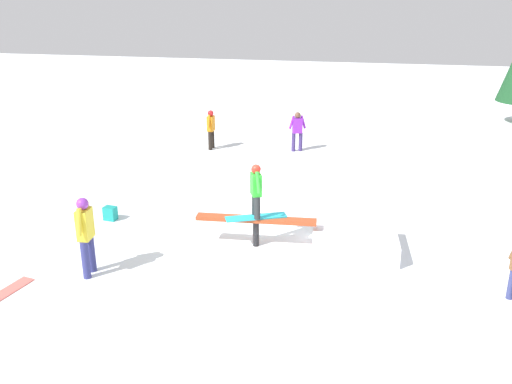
{
  "coord_description": "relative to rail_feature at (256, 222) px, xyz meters",
  "views": [
    {
      "loc": [
        -2.17,
        11.25,
        5.59
      ],
      "look_at": [
        0.0,
        0.0,
        1.27
      ],
      "focal_mm": 40.0,
      "sensor_mm": 36.0,
      "label": 1
    }
  ],
  "objects": [
    {
      "name": "bystander_purple",
      "position": [
        0.02,
        -7.54,
        0.18
      ],
      "size": [
        0.59,
        0.28,
        1.36
      ],
      "rotation": [
        0.0,
        0.0,
        0.32
      ],
      "color": "#3E2F6A",
      "rests_on": "ground"
    },
    {
      "name": "backpack_on_snow",
      "position": [
        3.79,
        -0.74,
        -0.41
      ],
      "size": [
        0.33,
        0.26,
        0.34
      ],
      "primitive_type": "cube",
      "rotation": [
        0.0,
        0.0,
        2.99
      ],
      "color": "teal",
      "rests_on": "ground"
    },
    {
      "name": "snow_kicker_ramp",
      "position": [
        -2.15,
        -0.13,
        -0.35
      ],
      "size": [
        1.89,
        1.61,
        0.45
      ],
      "primitive_type": "cube",
      "rotation": [
        0.0,
        0.0,
        0.06
      ],
      "color": "white",
      "rests_on": "ground"
    },
    {
      "name": "loose_snowboard_coral",
      "position": [
        4.29,
        3.04,
        -0.57
      ],
      "size": [
        0.59,
        1.5,
        0.02
      ],
      "primitive_type": "cube",
      "rotation": [
        0.0,
        0.0,
        4.49
      ],
      "color": "#DF685E",
      "rests_on": "ground"
    },
    {
      "name": "bystander_yellow",
      "position": [
        3.02,
        1.92,
        0.35
      ],
      "size": [
        0.25,
        0.68,
        1.64
      ],
      "rotation": [
        0.0,
        0.0,
        4.78
      ],
      "color": "navy",
      "rests_on": "ground"
    },
    {
      "name": "main_rider_on_rail",
      "position": [
        0.0,
        0.0,
        0.68
      ],
      "size": [
        1.34,
        0.78,
        1.22
      ],
      "rotation": [
        0.0,
        0.0,
        0.4
      ],
      "color": "#22B9D5",
      "rests_on": "rail_feature"
    },
    {
      "name": "rail_feature",
      "position": [
        0.0,
        0.0,
        0.0
      ],
      "size": [
        2.66,
        0.44,
        0.67
      ],
      "rotation": [
        0.0,
        0.0,
        0.06
      ],
      "color": "black",
      "rests_on": "ground"
    },
    {
      "name": "ground_plane",
      "position": [
        0.0,
        0.0,
        -0.58
      ],
      "size": [
        60.0,
        60.0,
        0.0
      ],
      "primitive_type": "plane",
      "color": "white"
    },
    {
      "name": "bystander_orange",
      "position": [
        2.98,
        -7.23,
        0.19
      ],
      "size": [
        0.22,
        0.6,
        1.36
      ],
      "rotation": [
        0.0,
        0.0,
        4.64
      ],
      "color": "black",
      "rests_on": "ground"
    }
  ]
}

